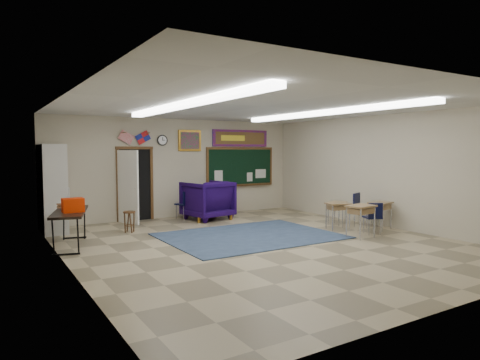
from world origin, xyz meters
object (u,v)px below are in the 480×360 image
wingback_armchair (208,200)px  folding_table (70,227)px  student_desk_front_left (338,215)px  student_desk_front_right (337,212)px  wooden_stool (129,221)px

wingback_armchair → folding_table: wingback_armchair is taller
student_desk_front_left → folding_table: bearing=-179.4°
wingback_armchair → folding_table: (-4.16, -1.70, -0.15)m
student_desk_front_left → student_desk_front_right: bearing=62.3°
wingback_armchair → wooden_stool: 2.75m
student_desk_front_left → folding_table: 6.45m
wingback_armchair → wooden_stool: size_ratio=2.39×
folding_table → wooden_stool: size_ratio=3.71×
folding_table → wooden_stool: 1.79m
student_desk_front_right → wooden_stool: (-5.23, 1.89, -0.08)m
folding_table → student_desk_front_left: bearing=1.8°
student_desk_front_left → wooden_stool: 5.32m
wingback_armchair → student_desk_front_left: (2.10, -3.27, -0.19)m
student_desk_front_left → student_desk_front_right: student_desk_front_left is taller
wingback_armchair → student_desk_front_left: 3.89m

